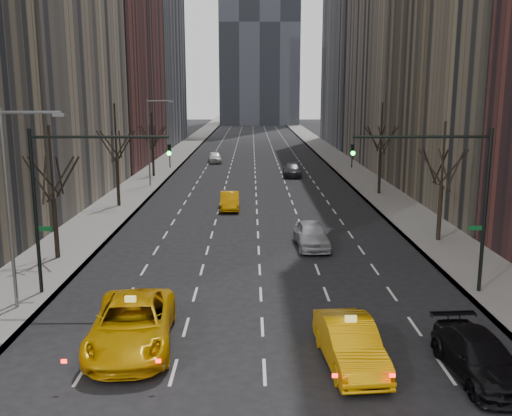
{
  "coord_description": "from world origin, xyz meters",
  "views": [
    {
      "loc": [
        -0.45,
        -14.75,
        9.78
      ],
      "look_at": [
        -0.2,
        16.21,
        3.5
      ],
      "focal_mm": 40.0,
      "sensor_mm": 36.0,
      "label": 1
    }
  ],
  "objects_px": {
    "taxi_suv": "(132,324)",
    "parked_suv_black": "(479,357)",
    "taxi_sedan": "(350,343)",
    "silver_sedan_ahead": "(312,235)"
  },
  "relations": [
    {
      "from": "taxi_suv",
      "to": "silver_sedan_ahead",
      "type": "relative_size",
      "value": 1.35
    },
    {
      "from": "taxi_suv",
      "to": "silver_sedan_ahead",
      "type": "xyz_separation_m",
      "value": [
        8.51,
        14.56,
        -0.08
      ]
    },
    {
      "from": "parked_suv_black",
      "to": "taxi_sedan",
      "type": "bearing_deg",
      "value": 165.41
    },
    {
      "from": "silver_sedan_ahead",
      "to": "parked_suv_black",
      "type": "distance_m",
      "value": 17.53
    },
    {
      "from": "taxi_suv",
      "to": "silver_sedan_ahead",
      "type": "bearing_deg",
      "value": 54.91
    },
    {
      "from": "taxi_suv",
      "to": "taxi_sedan",
      "type": "height_order",
      "value": "taxi_suv"
    },
    {
      "from": "taxi_suv",
      "to": "taxi_sedan",
      "type": "bearing_deg",
      "value": -15.73
    },
    {
      "from": "taxi_suv",
      "to": "parked_suv_black",
      "type": "distance_m",
      "value": 12.86
    },
    {
      "from": "taxi_suv",
      "to": "parked_suv_black",
      "type": "relative_size",
      "value": 1.31
    },
    {
      "from": "silver_sedan_ahead",
      "to": "parked_suv_black",
      "type": "relative_size",
      "value": 0.97
    }
  ]
}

